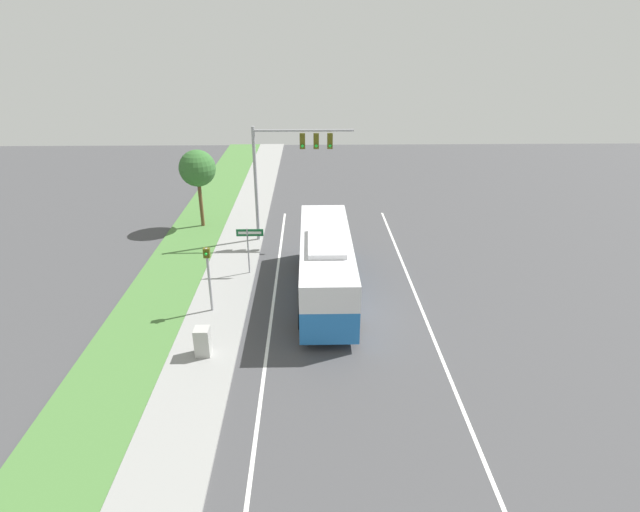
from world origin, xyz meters
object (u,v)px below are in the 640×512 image
Objects in this scene: signal_gantry at (287,159)px; street_sign at (249,242)px; bus at (326,262)px; utility_cabinet at (203,341)px; pedestrian_signal at (208,270)px.

signal_gantry is 2.65× the size of street_sign.
bus is 7.45m from utility_cabinet.
signal_gantry reaches higher than utility_cabinet.
pedestrian_signal is 3.89m from utility_cabinet.
utility_cabinet is (-1.12, -7.62, -1.21)m from street_sign.
utility_cabinet is (0.29, -3.58, -1.51)m from pedestrian_signal.
pedestrian_signal is 2.74× the size of utility_cabinet.
signal_gantry is at bearing 68.43° from street_sign.
signal_gantry is 6.25m from street_sign.
bus is 1.42× the size of signal_gantry.
pedestrian_signal reaches higher than utility_cabinet.
signal_gantry is at bearing 106.06° from bus.
utility_cabinet is (-5.17, -5.25, -1.09)m from bus.
bus is at bearing 17.09° from pedestrian_signal.
pedestrian_signal is 4.30m from street_sign.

